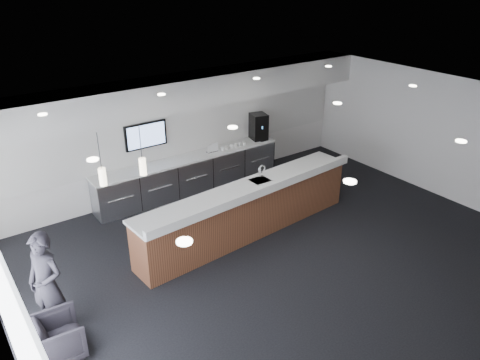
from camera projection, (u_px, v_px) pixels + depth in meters
ground at (282, 256)px, 9.41m from camera, size 10.00×10.00×0.00m
ceiling at (289, 113)px, 8.13m from camera, size 10.00×8.00×0.02m
back_wall at (181, 132)px, 11.71m from camera, size 10.00×0.02×3.00m
right_wall at (441, 137)px, 11.41m from camera, size 0.02×8.00×3.00m
soffit_bulkhead at (188, 91)px, 10.89m from camera, size 10.00×0.90×0.70m
alcove_panel at (182, 129)px, 11.65m from camera, size 9.80×0.06×1.40m
back_credenza at (190, 174)px, 11.89m from camera, size 5.06×0.66×0.95m
wall_tv at (146, 135)px, 11.05m from camera, size 1.05×0.08×0.62m
pendant_left at (146, 169)px, 7.78m from camera, size 0.12×0.12×0.30m
pendant_right at (106, 180)px, 7.41m from camera, size 0.12×0.12×0.30m
ceiling_can_lights at (289, 114)px, 8.15m from camera, size 7.00×5.00×0.02m
service_counter at (248, 210)px, 9.99m from camera, size 5.38×1.25×1.49m
coffee_machine at (259, 127)px, 12.72m from camera, size 0.50×0.57×0.71m
info_sign_left at (210, 149)px, 11.89m from camera, size 0.15×0.04×0.20m
info_sign_right at (215, 147)px, 11.96m from camera, size 0.17×0.03×0.23m
armchair at (58, 337)px, 6.94m from camera, size 0.78×0.76×0.66m
lounge_guest at (47, 284)px, 7.21m from camera, size 0.70×0.77×1.76m
cup_0 at (244, 143)px, 12.41m from camera, size 0.10×0.10×0.10m
cup_1 at (240, 144)px, 12.34m from camera, size 0.14×0.14×0.10m
cup_2 at (236, 145)px, 12.26m from camera, size 0.13×0.13×0.10m
cup_3 at (231, 147)px, 12.19m from camera, size 0.13×0.13×0.10m
cup_4 at (227, 148)px, 12.11m from camera, size 0.14×0.14×0.10m
cup_5 at (222, 149)px, 12.04m from camera, size 0.11×0.11×0.10m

